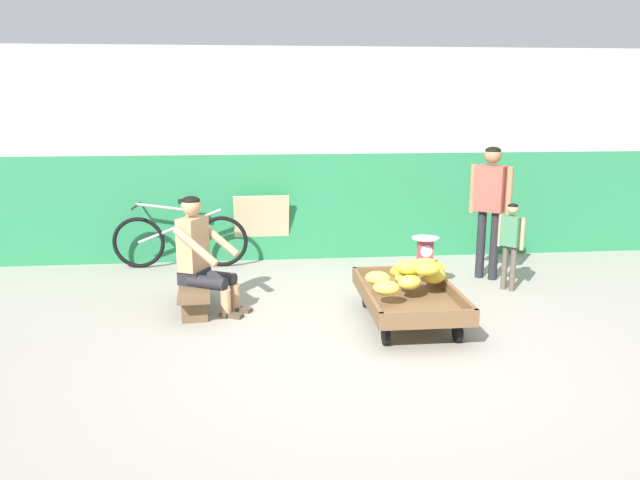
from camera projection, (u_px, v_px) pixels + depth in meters
The scene contains 12 objects.
ground_plane at pixel (371, 349), 5.29m from camera, with size 80.00×80.00×0.00m, color gray.
back_wall at pixel (328, 155), 8.13m from camera, with size 16.00×0.30×2.68m.
banana_cart at pixel (409, 298), 5.86m from camera, with size 0.85×1.44×0.36m.
banana_pile at pixel (413, 274), 5.88m from camera, with size 0.85×0.86×0.26m.
low_bench at pixel (195, 290), 6.27m from camera, with size 0.37×1.12×0.27m.
vendor_seated at pixel (201, 255), 6.16m from camera, with size 0.74×0.64×1.14m.
plastic_crate at pixel (424, 277), 6.90m from camera, with size 0.36×0.28×0.30m.
weighing_scale at pixel (425, 250), 6.83m from camera, with size 0.30×0.30×0.29m.
bicycle_near_left at pixel (180, 239), 7.78m from camera, with size 1.66×0.48×0.86m.
sign_board at pixel (262, 228), 8.08m from camera, with size 0.70×0.28×0.87m.
customer_adult at pixel (490, 198), 7.17m from camera, with size 0.39×0.36×1.53m.
customer_child at pixel (511, 237), 6.80m from camera, with size 0.22×0.25×0.96m.
Camera 1 is at (-0.94, -4.89, 2.07)m, focal length 35.37 mm.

